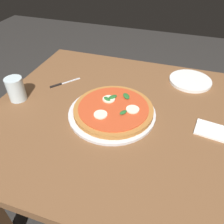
{
  "coord_description": "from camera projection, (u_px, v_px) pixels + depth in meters",
  "views": [
    {
      "loc": [
        0.19,
        -0.7,
        1.31
      ],
      "look_at": [
        -0.03,
        -0.02,
        0.71
      ],
      "focal_mm": 35.83,
      "sensor_mm": 36.0,
      "label": 1
    }
  ],
  "objects": [
    {
      "name": "napkin",
      "position": [
        213.0,
        131.0,
        0.85
      ],
      "size": [
        0.14,
        0.11,
        0.01
      ],
      "primitive_type": "cube",
      "rotation": [
        0.0,
        0.0,
        -0.14
      ],
      "color": "white",
      "rests_on": "dining_table"
    },
    {
      "name": "pizza",
      "position": [
        113.0,
        109.0,
        0.93
      ],
      "size": [
        0.33,
        0.33,
        0.03
      ],
      "color": "#B27033",
      "rests_on": "serving_tray"
    },
    {
      "name": "knife",
      "position": [
        61.0,
        84.0,
        1.12
      ],
      "size": [
        0.11,
        0.13,
        0.01
      ],
      "color": "black",
      "rests_on": "dining_table"
    },
    {
      "name": "plate_white",
      "position": [
        190.0,
        81.0,
        1.13
      ],
      "size": [
        0.21,
        0.21,
        0.01
      ],
      "primitive_type": "cylinder",
      "color": "white",
      "rests_on": "dining_table"
    },
    {
      "name": "glass_cup",
      "position": [
        16.0,
        89.0,
        0.99
      ],
      "size": [
        0.08,
        0.08,
        0.11
      ],
      "primitive_type": "cylinder",
      "color": "silver",
      "rests_on": "dining_table"
    },
    {
      "name": "ground_plane",
      "position": [
        118.0,
        199.0,
        1.39
      ],
      "size": [
        6.0,
        6.0,
        0.0
      ],
      "primitive_type": "plane",
      "color": "#2D2B28"
    },
    {
      "name": "serving_tray",
      "position": [
        112.0,
        113.0,
        0.94
      ],
      "size": [
        0.36,
        0.36,
        0.01
      ],
      "primitive_type": "cylinder",
      "color": "silver",
      "rests_on": "dining_table"
    },
    {
      "name": "dining_table",
      "position": [
        120.0,
        130.0,
        1.01
      ],
      "size": [
        1.11,
        0.98,
        0.7
      ],
      "color": "brown",
      "rests_on": "ground_plane"
    }
  ]
}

